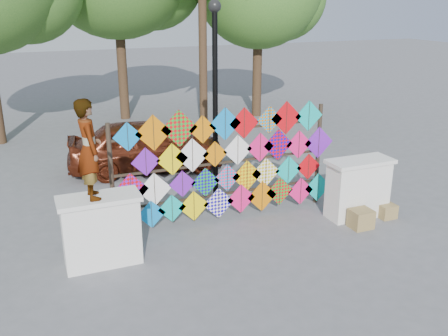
{
  "coord_description": "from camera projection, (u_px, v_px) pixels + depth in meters",
  "views": [
    {
      "loc": [
        -3.71,
        -8.29,
        4.46
      ],
      "look_at": [
        -0.06,
        0.6,
        1.2
      ],
      "focal_mm": 40.0,
      "sensor_mm": 36.0,
      "label": 1
    }
  ],
  "objects": [
    {
      "name": "vendor_woman",
      "position": [
        89.0,
        149.0,
        8.17
      ],
      "size": [
        0.44,
        0.64,
        1.69
      ],
      "primitive_type": "imported",
      "rotation": [
        0.0,
        0.0,
        1.63
      ],
      "color": "#99999E",
      "rests_on": "parapet_left"
    },
    {
      "name": "ground",
      "position": [
        238.0,
        233.0,
        10.03
      ],
      "size": [
        80.0,
        80.0,
        0.0
      ],
      "primitive_type": "plane",
      "color": "slate",
      "rests_on": "ground"
    },
    {
      "name": "cardboard_box_far",
      "position": [
        387.0,
        211.0,
        10.69
      ],
      "size": [
        0.36,
        0.33,
        0.3
      ],
      "primitive_type": "cube",
      "color": "#9A844A",
      "rests_on": "ground"
    },
    {
      "name": "kite_rack",
      "position": [
        230.0,
        164.0,
        10.31
      ],
      "size": [
        4.94,
        0.24,
        2.46
      ],
      "color": "#2D2219",
      "rests_on": "ground"
    },
    {
      "name": "sedan",
      "position": [
        146.0,
        145.0,
        13.5
      ],
      "size": [
        4.33,
        2.14,
        1.42
      ],
      "primitive_type": "imported",
      "rotation": [
        0.0,
        0.0,
        1.45
      ],
      "color": "#4D1B0D",
      "rests_on": "ground"
    },
    {
      "name": "lamppost",
      "position": [
        215.0,
        83.0,
        11.02
      ],
      "size": [
        0.28,
        0.28,
        4.46
      ],
      "color": "black",
      "rests_on": "ground"
    },
    {
      "name": "parapet_left",
      "position": [
        101.0,
        230.0,
        8.67
      ],
      "size": [
        1.4,
        0.65,
        1.28
      ],
      "color": "white",
      "rests_on": "ground"
    },
    {
      "name": "cardboard_box_near",
      "position": [
        361.0,
        219.0,
        10.21
      ],
      "size": [
        0.44,
        0.39,
        0.39
      ],
      "primitive_type": "cube",
      "color": "#9A844A",
      "rests_on": "ground"
    },
    {
      "name": "parapet_right",
      "position": [
        358.0,
        188.0,
        10.61
      ],
      "size": [
        1.4,
        0.65,
        1.28
      ],
      "color": "white",
      "rests_on": "ground"
    }
  ]
}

